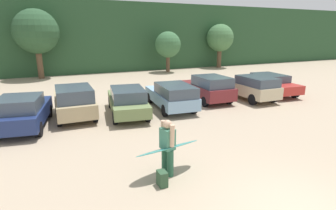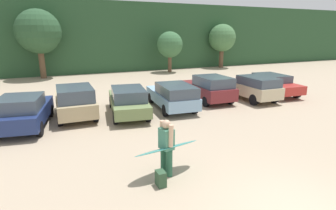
# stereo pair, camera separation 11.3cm
# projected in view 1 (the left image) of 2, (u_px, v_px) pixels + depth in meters

# --- Properties ---
(hillside_ridge) EXTENTS (108.00, 12.00, 7.52)m
(hillside_ridge) POSITION_uv_depth(u_px,v_px,m) (88.00, 37.00, 33.56)
(hillside_ridge) COLOR #284C2D
(hillside_ridge) RESTS_ON ground_plane
(tree_center_left) EXTENTS (4.06, 4.06, 6.39)m
(tree_center_left) POSITION_uv_depth(u_px,v_px,m) (36.00, 32.00, 24.87)
(tree_center_left) COLOR brown
(tree_center_left) RESTS_ON ground_plane
(tree_center) EXTENTS (2.80, 2.80, 4.40)m
(tree_center) POSITION_uv_depth(u_px,v_px,m) (168.00, 45.00, 29.41)
(tree_center) COLOR brown
(tree_center) RESTS_ON ground_plane
(tree_far_right) EXTENTS (3.30, 3.30, 5.28)m
(tree_far_right) POSITION_uv_depth(u_px,v_px,m) (220.00, 38.00, 33.24)
(tree_far_right) COLOR brown
(tree_far_right) RESTS_ON ground_plane
(parked_car_navy) EXTENTS (2.51, 4.47, 1.56)m
(parked_car_navy) POSITION_uv_depth(u_px,v_px,m) (23.00, 112.00, 12.21)
(parked_car_navy) COLOR navy
(parked_car_navy) RESTS_ON ground_plane
(parked_car_tan) EXTENTS (1.91, 4.20, 1.65)m
(parked_car_tan) POSITION_uv_depth(u_px,v_px,m) (74.00, 101.00, 13.86)
(parked_car_tan) COLOR tan
(parked_car_tan) RESTS_ON ground_plane
(parked_car_olive_green) EXTENTS (2.46, 4.87, 1.47)m
(parked_car_olive_green) POSITION_uv_depth(u_px,v_px,m) (127.00, 100.00, 14.33)
(parked_car_olive_green) COLOR #6B7F4C
(parked_car_olive_green) RESTS_ON ground_plane
(parked_car_sky_blue) EXTENTS (2.22, 4.62, 1.51)m
(parked_car_sky_blue) POSITION_uv_depth(u_px,v_px,m) (172.00, 95.00, 15.36)
(parked_car_sky_blue) COLOR #84ADD1
(parked_car_sky_blue) RESTS_ON ground_plane
(parked_car_maroon) EXTENTS (2.06, 4.16, 1.65)m
(parked_car_maroon) POSITION_uv_depth(u_px,v_px,m) (208.00, 88.00, 17.22)
(parked_car_maroon) COLOR maroon
(parked_car_maroon) RESTS_ON ground_plane
(parked_car_champagne) EXTENTS (1.88, 4.29, 1.58)m
(parked_car_champagne) POSITION_uv_depth(u_px,v_px,m) (251.00, 87.00, 17.59)
(parked_car_champagne) COLOR beige
(parked_car_champagne) RESTS_ON ground_plane
(parked_car_red) EXTENTS (2.19, 4.57, 1.41)m
(parked_car_red) POSITION_uv_depth(u_px,v_px,m) (271.00, 83.00, 19.22)
(parked_car_red) COLOR #B72D28
(parked_car_red) RESTS_ON ground_plane
(person_adult) EXTENTS (0.40, 0.66, 1.76)m
(person_adult) POSITION_uv_depth(u_px,v_px,m) (167.00, 144.00, 8.17)
(person_adult) COLOR #26593F
(person_adult) RESTS_ON ground_plane
(surfboard_teal) EXTENTS (2.30, 0.95, 0.33)m
(surfboard_teal) POSITION_uv_depth(u_px,v_px,m) (168.00, 148.00, 8.25)
(surfboard_teal) COLOR teal
(backpack_dropped) EXTENTS (0.24, 0.34, 0.45)m
(backpack_dropped) POSITION_uv_depth(u_px,v_px,m) (162.00, 179.00, 7.71)
(backpack_dropped) COLOR #2D4C33
(backpack_dropped) RESTS_ON ground_plane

